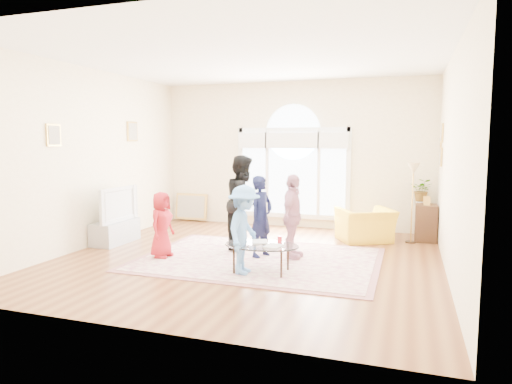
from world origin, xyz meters
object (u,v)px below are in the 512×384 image
(television, at_px, (115,204))
(armchair, at_px, (365,225))
(tv_console, at_px, (115,232))
(coffee_table, at_px, (261,246))
(area_rug, at_px, (259,259))

(television, relative_size, armchair, 1.14)
(tv_console, relative_size, armchair, 1.03)
(television, bearing_deg, armchair, 20.28)
(television, xyz_separation_m, coffee_table, (3.20, -0.99, -0.34))
(area_rug, bearing_deg, television, 174.29)
(tv_console, xyz_separation_m, coffee_table, (3.20, -0.99, 0.19))
(tv_console, bearing_deg, television, -0.00)
(tv_console, xyz_separation_m, armchair, (4.44, 1.64, 0.10))
(television, height_order, armchair, television)
(armchair, bearing_deg, tv_console, -8.15)
(area_rug, height_order, tv_console, tv_console)
(television, distance_m, armchair, 4.74)
(armchair, bearing_deg, television, -8.12)
(tv_console, height_order, armchair, armchair)
(television, relative_size, coffee_table, 1.00)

